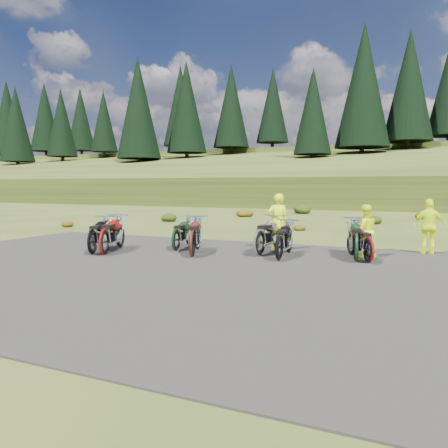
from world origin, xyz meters
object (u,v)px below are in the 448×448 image
at_px(motorcycle_7, 356,263).
at_px(motorcycle_3, 259,257).
at_px(motorcycle_0, 93,255).
at_px(person_middle, 278,223).

bearing_deg(motorcycle_7, motorcycle_3, 84.38).
relative_size(motorcycle_0, person_middle, 1.18).
bearing_deg(motorcycle_0, motorcycle_7, -96.75).
distance_m(motorcycle_0, motorcycle_7, 8.06).
distance_m(motorcycle_7, person_middle, 3.18).
bearing_deg(motorcycle_7, motorcycle_0, 96.11).
height_order(motorcycle_7, person_middle, person_middle).
height_order(motorcycle_3, person_middle, person_middle).
bearing_deg(motorcycle_7, person_middle, 55.99).
bearing_deg(motorcycle_0, person_middle, -77.99).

